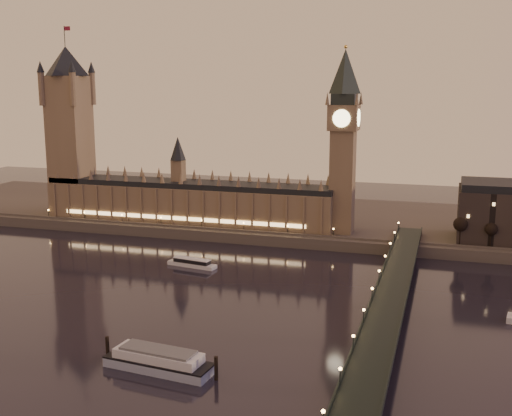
{
  "coord_description": "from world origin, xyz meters",
  "views": [
    {
      "loc": [
        111.39,
        -234.0,
        90.38
      ],
      "look_at": [
        29.44,
        35.0,
        34.93
      ],
      "focal_mm": 45.0,
      "sensor_mm": 36.0,
      "label": 1
    }
  ],
  "objects": [
    {
      "name": "victoria_tower",
      "position": [
        -120.0,
        121.0,
        65.79
      ],
      "size": [
        31.68,
        31.68,
        118.0
      ],
      "color": "brown",
      "rests_on": "ground"
    },
    {
      "name": "bare_tree_1",
      "position": [
        133.23,
        109.0,
        15.62
      ],
      "size": [
        6.33,
        6.33,
        12.88
      ],
      "color": "black",
      "rests_on": "ground"
    },
    {
      "name": "ground",
      "position": [
        0.0,
        0.0,
        0.0
      ],
      "size": [
        700.0,
        700.0,
        0.0
      ],
      "primitive_type": "plane",
      "color": "black",
      "rests_on": "ground"
    },
    {
      "name": "cruise_boat_a",
      "position": [
        -8.78,
        50.97,
        1.82
      ],
      "size": [
        26.41,
        9.8,
        4.13
      ],
      "rotation": [
        0.0,
        0.0,
        -0.17
      ],
      "color": "silver",
      "rests_on": "ground"
    },
    {
      "name": "bare_tree_0",
      "position": [
        117.0,
        109.0,
        15.62
      ],
      "size": [
        6.33,
        6.33,
        12.88
      ],
      "color": "black",
      "rests_on": "ground"
    },
    {
      "name": "palace_of_westminster",
      "position": [
        -40.12,
        120.99,
        21.71
      ],
      "size": [
        180.0,
        26.62,
        52.0
      ],
      "color": "brown",
      "rests_on": "ground"
    },
    {
      "name": "big_ben",
      "position": [
        53.99,
        120.99,
        63.95
      ],
      "size": [
        17.68,
        17.68,
        104.0
      ],
      "color": "brown",
      "rests_on": "ground"
    },
    {
      "name": "westminster_bridge",
      "position": [
        91.61,
        0.0,
        5.52
      ],
      "size": [
        13.2,
        260.0,
        15.3
      ],
      "color": "black",
      "rests_on": "ground"
    },
    {
      "name": "far_embankment",
      "position": [
        30.0,
        165.0,
        3.0
      ],
      "size": [
        560.0,
        130.0,
        6.0
      ],
      "primitive_type": "cube",
      "color": "#423D35",
      "rests_on": "ground"
    },
    {
      "name": "moored_barge",
      "position": [
        26.03,
        -60.53,
        3.21
      ],
      "size": [
        41.28,
        13.82,
        7.61
      ],
      "rotation": [
        0.0,
        0.0,
        -0.11
      ],
      "color": "#8E9BB4",
      "rests_on": "ground"
    }
  ]
}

